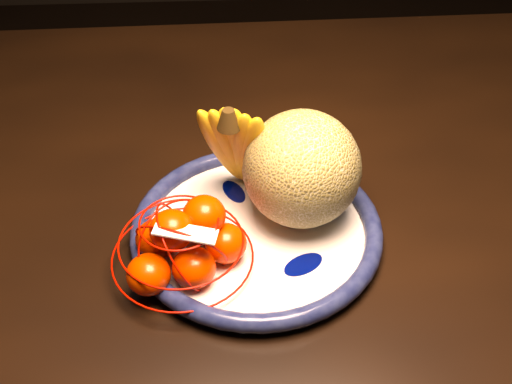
{
  "coord_description": "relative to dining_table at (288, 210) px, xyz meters",
  "views": [
    {
      "loc": [
        -0.12,
        -0.72,
        1.38
      ],
      "look_at": [
        -0.09,
        -0.13,
        0.85
      ],
      "focal_mm": 45.0,
      "sensor_mm": 36.0,
      "label": 1
    }
  ],
  "objects": [
    {
      "name": "cantaloupe",
      "position": [
        0.0,
        -0.11,
        0.17
      ],
      "size": [
        0.15,
        0.15,
        0.15
      ],
      "primitive_type": "sphere",
      "color": "olive",
      "rests_on": "fruit_bowl"
    },
    {
      "name": "price_tag",
      "position": [
        -0.14,
        -0.21,
        0.17
      ],
      "size": [
        0.08,
        0.04,
        0.01
      ],
      "primitive_type": "cube",
      "rotation": [
        -0.14,
        0.1,
        -0.19
      ],
      "color": "white",
      "rests_on": "mandarin_bag"
    },
    {
      "name": "fruit_bowl",
      "position": [
        -0.06,
        -0.14,
        0.1
      ],
      "size": [
        0.33,
        0.33,
        0.03
      ],
      "rotation": [
        0.0,
        0.0,
        -0.09
      ],
      "color": "white",
      "rests_on": "dining_table"
    },
    {
      "name": "banana_bunch",
      "position": [
        -0.08,
        -0.06,
        0.18
      ],
      "size": [
        0.11,
        0.11,
        0.17
      ],
      "rotation": [
        0.0,
        0.0,
        -0.28
      ],
      "color": "gold",
      "rests_on": "fruit_bowl"
    },
    {
      "name": "dining_table",
      "position": [
        0.0,
        0.0,
        0.0
      ],
      "size": [
        1.57,
        0.96,
        0.78
      ],
      "rotation": [
        0.0,
        0.0,
        0.02
      ],
      "color": "black",
      "rests_on": "ground"
    },
    {
      "name": "mandarin_bag",
      "position": [
        -0.15,
        -0.19,
        0.13
      ],
      "size": [
        0.22,
        0.22,
        0.11
      ],
      "rotation": [
        0.0,
        0.0,
        0.32
      ],
      "color": "#FA3200",
      "rests_on": "fruit_bowl"
    }
  ]
}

